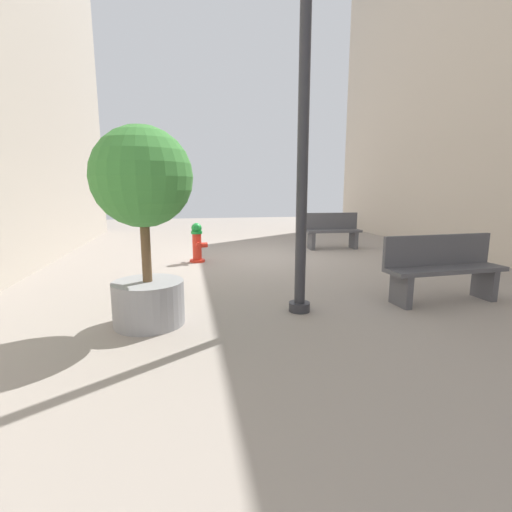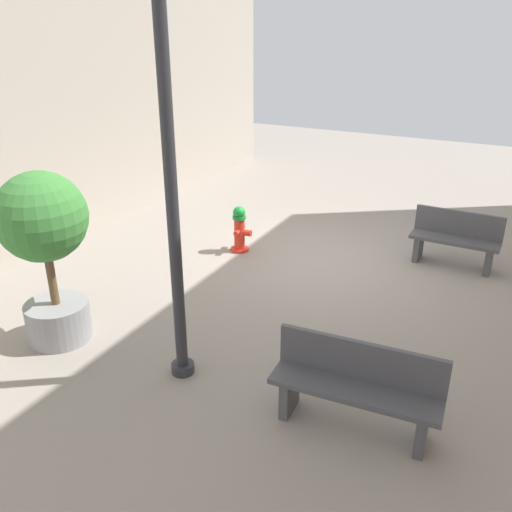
% 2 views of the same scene
% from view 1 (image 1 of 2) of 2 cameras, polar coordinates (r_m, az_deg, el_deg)
% --- Properties ---
extents(ground_plane, '(23.40, 23.40, 0.00)m').
position_cam_1_polar(ground_plane, '(8.79, 1.28, -0.17)').
color(ground_plane, gray).
extents(fire_hydrant, '(0.40, 0.43, 0.86)m').
position_cam_1_polar(fire_hydrant, '(8.28, -8.98, 2.06)').
color(fire_hydrant, red).
rests_on(fire_hydrant, ground_plane).
extents(bench_near, '(1.49, 0.48, 0.95)m').
position_cam_1_polar(bench_near, '(10.19, 11.56, 3.84)').
color(bench_near, '#4C4C51').
rests_on(bench_near, ground_plane).
extents(bench_far, '(1.79, 0.55, 0.95)m').
position_cam_1_polar(bench_far, '(5.96, 26.61, -1.51)').
color(bench_far, '#4C4C51').
rests_on(bench_far, ground_plane).
extents(planter_tree, '(1.14, 1.14, 2.31)m').
position_cam_1_polar(planter_tree, '(4.47, -16.84, 7.67)').
color(planter_tree, gray).
rests_on(planter_tree, ground_plane).
extents(street_lamp, '(0.36, 0.36, 4.53)m').
position_cam_1_polar(street_lamp, '(4.91, 7.37, 23.87)').
color(street_lamp, '#2D2D33').
rests_on(street_lamp, ground_plane).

